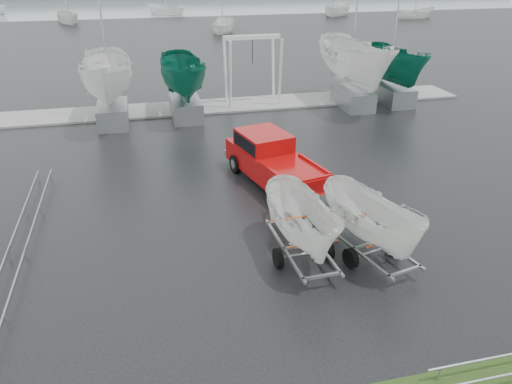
# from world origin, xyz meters

# --- Properties ---
(ground_plane) EXTENTS (120.00, 120.00, 0.00)m
(ground_plane) POSITION_xyz_m (0.00, 0.00, 0.00)
(ground_plane) COLOR black
(ground_plane) RESTS_ON ground
(dock) EXTENTS (30.00, 3.00, 0.12)m
(dock) POSITION_xyz_m (0.00, 13.00, 0.05)
(dock) COLOR gray
(dock) RESTS_ON ground
(pickup_truck) EXTENTS (3.11, 5.91, 1.87)m
(pickup_truck) POSITION_xyz_m (-0.00, 1.78, 0.98)
(pickup_truck) COLOR #960808
(pickup_truck) RESTS_ON ground
(trailer_hitched) EXTENTS (1.96, 3.77, 4.71)m
(trailer_hitched) POSITION_xyz_m (1.40, -4.36, 2.56)
(trailer_hitched) COLOR gray
(trailer_hitched) RESTS_ON ground
(trailer_parked) EXTENTS (1.80, 3.65, 4.74)m
(trailer_parked) POSITION_xyz_m (-0.62, -3.98, 2.58)
(trailer_parked) COLOR gray
(trailer_parked) RESTS_ON ground
(boat_hoist) EXTENTS (3.30, 2.18, 4.12)m
(boat_hoist) POSITION_xyz_m (1.84, 13.00, 2.67)
(boat_hoist) COLOR silver
(boat_hoist) RESTS_ON ground
(keelboat_0) EXTENTS (2.68, 3.20, 10.85)m
(keelboat_0) POSITION_xyz_m (-6.37, 11.00, 4.26)
(keelboat_0) COLOR gray
(keelboat_0) RESTS_ON ground
(keelboat_1) EXTENTS (2.38, 3.20, 7.44)m
(keelboat_1) POSITION_xyz_m (-2.42, 11.20, 3.78)
(keelboat_1) COLOR gray
(keelboat_1) RESTS_ON ground
(keelboat_2) EXTENTS (2.97, 3.20, 11.16)m
(keelboat_2) POSITION_xyz_m (7.53, 11.00, 4.73)
(keelboat_2) COLOR gray
(keelboat_2) RESTS_ON ground
(keelboat_3) EXTENTS (2.34, 3.20, 10.51)m
(keelboat_3) POSITION_xyz_m (10.27, 11.30, 3.71)
(keelboat_3) COLOR gray
(keelboat_3) RESTS_ON ground
(mast_rack_0) EXTENTS (0.56, 6.50, 0.06)m
(mast_rack_0) POSITION_xyz_m (-9.00, 1.00, 0.35)
(mast_rack_0) COLOR gray
(mast_rack_0) RESTS_ON ground
(moored_boat_1) EXTENTS (2.94, 2.98, 11.13)m
(moored_boat_1) POSITION_xyz_m (-12.86, 56.69, 0.01)
(moored_boat_1) COLOR silver
(moored_boat_1) RESTS_ON ground
(moored_boat_2) EXTENTS (2.99, 3.03, 11.12)m
(moored_boat_2) POSITION_xyz_m (5.46, 43.75, 0.01)
(moored_boat_2) COLOR silver
(moored_boat_2) RESTS_ON ground
(moored_boat_3) EXTENTS (4.08, 4.09, 11.80)m
(moored_boat_3) POSITION_xyz_m (25.08, 57.00, 0.00)
(moored_boat_3) COLOR silver
(moored_boat_3) RESTS_ON ground
(moored_boat_5) EXTENTS (3.45, 3.44, 11.22)m
(moored_boat_5) POSITION_xyz_m (0.36, 63.35, 0.01)
(moored_boat_5) COLOR silver
(moored_boat_5) RESTS_ON ground
(moored_boat_7) EXTENTS (2.49, 2.44, 10.95)m
(moored_boat_7) POSITION_xyz_m (34.12, 50.62, 0.01)
(moored_boat_7) COLOR silver
(moored_boat_7) RESTS_ON ground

